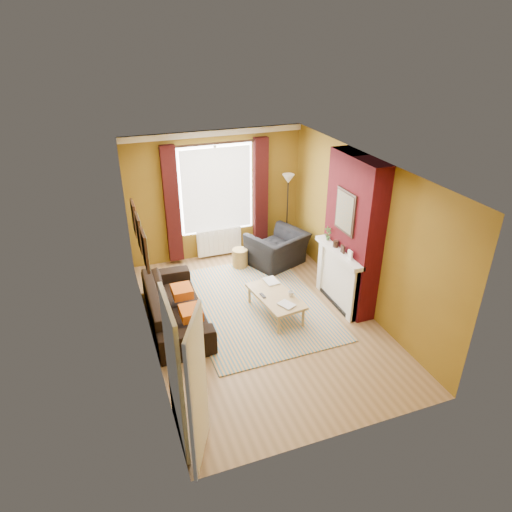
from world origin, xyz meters
name	(u,v)px	position (x,y,z in m)	size (l,w,h in m)	color
ground	(261,319)	(0.00, 0.00, 0.00)	(5.50, 5.50, 0.00)	brown
room_walls	(290,238)	(0.64, 0.27, 1.39)	(3.82, 5.54, 2.83)	brown
striped_rug	(255,304)	(0.06, 0.49, 0.01)	(2.46, 3.38, 0.02)	teal
sofa	(175,305)	(-1.42, 0.47, 0.34)	(2.32, 0.91, 0.68)	black
armchair	(277,249)	(1.07, 1.83, 0.37)	(1.13, 0.99, 0.73)	black
coffee_table	(275,297)	(0.30, 0.06, 0.36)	(0.76, 1.29, 0.41)	tan
wicker_stool	(240,258)	(0.27, 1.99, 0.21)	(0.44, 0.44, 0.41)	#9C7C43
floor_lamp	(288,191)	(1.53, 2.40, 1.43)	(0.34, 0.34, 1.81)	black
book_a	(282,307)	(0.26, -0.35, 0.42)	(0.21, 0.28, 0.03)	#999999
book_b	(265,282)	(0.28, 0.52, 0.42)	(0.23, 0.32, 0.02)	#999999
mug	(291,294)	(0.54, -0.07, 0.46)	(0.11, 0.11, 0.10)	#999999
tv_remote	(263,296)	(0.07, 0.11, 0.42)	(0.07, 0.17, 0.02)	#29292B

